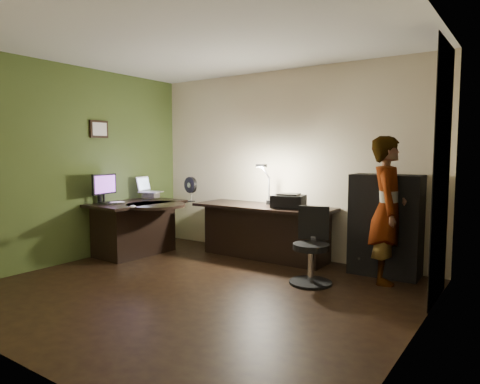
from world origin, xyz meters
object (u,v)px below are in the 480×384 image
Objects in this scene: cabinet at (386,225)px; office_chair at (311,246)px; monitor at (104,192)px; desk_right at (263,232)px; desk_left at (136,228)px; person at (388,210)px.

cabinet reaches higher than office_chair.
cabinet is 2.77× the size of monitor.
cabinet is at bearing 12.64° from monitor.
office_chair is (2.95, 0.57, -0.51)m from monitor.
office_chair reaches higher than desk_right.
office_chair is (1.09, -0.72, 0.06)m from desk_right.
monitor is at bearing -145.30° from desk_right.
desk_left is 0.80× the size of person.
cabinet is 0.73× the size of person.
office_chair is at bearing 5.59° from desk_left.
monitor is 0.51× the size of office_chair.
desk_right is 1.63× the size of cabinet.
monitor reaches higher than office_chair.
office_chair is at bearing 1.50° from monitor.
monitor is (-0.19, -0.43, 0.56)m from desk_left.
desk_left is 1.09× the size of cabinet.
cabinet is at bearing 19.35° from desk_left.
cabinet is 1.41× the size of office_chair.
desk_right is at bearing 71.52° from person.
office_chair is (2.77, 0.14, 0.05)m from desk_left.
person is at bearing 8.12° from monitor.
person reaches higher than monitor.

